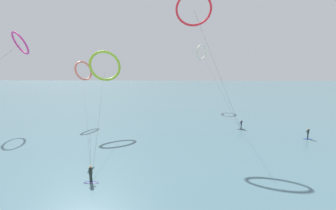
{
  "coord_description": "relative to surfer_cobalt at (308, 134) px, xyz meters",
  "views": [
    {
      "loc": [
        1.05,
        -5.38,
        10.43
      ],
      "look_at": [
        0.0,
        20.4,
        6.29
      ],
      "focal_mm": 23.56,
      "sensor_mm": 36.0,
      "label": 1
    }
  ],
  "objects": [
    {
      "name": "kite_coral",
      "position": [
        -38.09,
        10.09,
        9.4
      ],
      "size": [
        11.99,
        26.35,
        12.19
      ],
      "rotation": [
        0.0,
        0.0,
        1.07
      ],
      "color": "#EA7260",
      "rests_on": "ground"
    },
    {
      "name": "kite_magenta",
      "position": [
        -48.31,
        7.3,
        14.35
      ],
      "size": [
        4.93,
        29.22,
        17.24
      ],
      "rotation": [
        0.0,
        0.0,
        2.5
      ],
      "color": "#CC288E",
      "rests_on": "ground"
    },
    {
      "name": "kite_crimson",
      "position": [
        -17.47,
        0.23,
        18.15
      ],
      "size": [
        11.69,
        5.95,
        21.55
      ],
      "rotation": [
        0.0,
        0.0,
        6.19
      ],
      "color": "red",
      "rests_on": "ground"
    },
    {
      "name": "kite_ivory",
      "position": [
        -13.15,
        29.0,
        14.25
      ],
      "size": [
        6.5,
        25.72,
        17.24
      ],
      "rotation": [
        0.0,
        0.0,
        3.97
      ],
      "color": "silver",
      "rests_on": "ground"
    },
    {
      "name": "sea_water",
      "position": [
        -20.81,
        77.94,
        -0.78
      ],
      "size": [
        400.0,
        200.0,
        0.08
      ],
      "primitive_type": "cube",
      "color": "#476B75",
      "rests_on": "ground"
    },
    {
      "name": "kite_lime",
      "position": [
        -32.03,
        4.79,
        10.29
      ],
      "size": [
        7.22,
        21.22,
        13.76
      ],
      "rotation": [
        0.0,
        0.0,
        0.54
      ],
      "color": "#8CC62D",
      "rests_on": "ground"
    },
    {
      "name": "surfer_cobalt",
      "position": [
        0.0,
        0.0,
        0.0
      ],
      "size": [
        1.4,
        0.73,
        1.7
      ],
      "rotation": [
        0.0,
        0.0,
        0.87
      ],
      "color": "#2647B7",
      "rests_on": "ground"
    },
    {
      "name": "surfer_navy",
      "position": [
        -27.65,
        -14.16,
        0.0
      ],
      "size": [
        1.4,
        0.6,
        1.7
      ],
      "rotation": [
        0.0,
        0.0,
        1.49
      ],
      "color": "navy",
      "rests_on": "ground"
    },
    {
      "name": "surfer_charcoal",
      "position": [
        -8.45,
        5.19,
        0.0
      ],
      "size": [
        1.4,
        0.69,
        1.7
      ],
      "rotation": [
        0.0,
        0.0,
        1.14
      ],
      "color": "black",
      "rests_on": "ground"
    }
  ]
}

